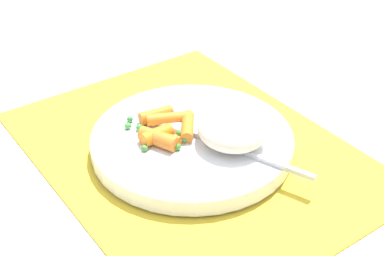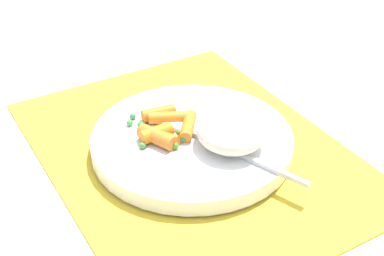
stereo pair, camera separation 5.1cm
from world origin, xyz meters
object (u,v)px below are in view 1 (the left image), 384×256
plate (192,142)px  carrot_portion (165,129)px  rice_mound (232,130)px  fork (215,141)px

plate → carrot_portion: size_ratio=2.81×
rice_mound → carrot_portion: (0.06, 0.05, -0.01)m
fork → rice_mound: bearing=-120.9°
carrot_portion → fork: (-0.05, -0.04, -0.01)m
plate → carrot_portion: 0.04m
rice_mound → carrot_portion: 0.08m
plate → carrot_portion: carrot_portion is taller
rice_mound → fork: (0.01, 0.02, -0.02)m
rice_mound → carrot_portion: rice_mound is taller
plate → rice_mound: size_ratio=2.92×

